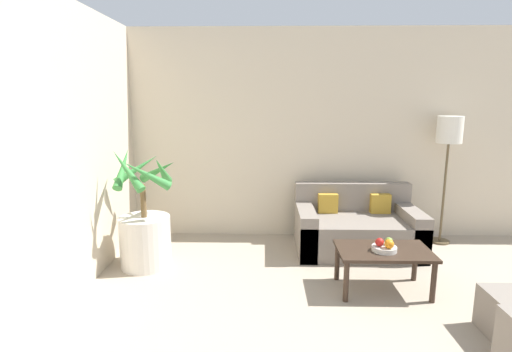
# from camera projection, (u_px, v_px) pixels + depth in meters

# --- Properties ---
(wall_back) EXTENTS (7.74, 0.06, 2.70)m
(wall_back) POSITION_uv_depth(u_px,v_px,m) (367.00, 135.00, 5.18)
(wall_back) COLOR beige
(wall_back) RESTS_ON ground_plane
(potted_palm) EXTENTS (0.73, 0.74, 1.32)m
(potted_palm) POSITION_uv_depth(u_px,v_px,m) (145.00, 230.00, 4.35)
(potted_palm) COLOR beige
(potted_palm) RESTS_ON ground_plane
(sofa_loveseat) EXTENTS (1.44, 0.87, 0.77)m
(sofa_loveseat) POSITION_uv_depth(u_px,v_px,m) (356.00, 229.00, 4.84)
(sofa_loveseat) COLOR gray
(sofa_loveseat) RESTS_ON ground_plane
(floor_lamp) EXTENTS (0.30, 0.30, 1.61)m
(floor_lamp) POSITION_uv_depth(u_px,v_px,m) (449.00, 137.00, 4.88)
(floor_lamp) COLOR brown
(floor_lamp) RESTS_ON ground_plane
(coffee_table) EXTENTS (0.87, 0.54, 0.42)m
(coffee_table) POSITION_uv_depth(u_px,v_px,m) (384.00, 255.00, 3.79)
(coffee_table) COLOR #38281E
(coffee_table) RESTS_ON ground_plane
(fruit_bowl) EXTENTS (0.23, 0.23, 0.05)m
(fruit_bowl) POSITION_uv_depth(u_px,v_px,m) (384.00, 249.00, 3.73)
(fruit_bowl) COLOR beige
(fruit_bowl) RESTS_ON coffee_table
(apple_red) EXTENTS (0.08, 0.08, 0.08)m
(apple_red) POSITION_uv_depth(u_px,v_px,m) (380.00, 242.00, 3.72)
(apple_red) COLOR red
(apple_red) RESTS_ON fruit_bowl
(apple_green) EXTENTS (0.07, 0.07, 0.07)m
(apple_green) POSITION_uv_depth(u_px,v_px,m) (389.00, 241.00, 3.76)
(apple_green) COLOR olive
(apple_green) RESTS_ON fruit_bowl
(orange_fruit) EXTENTS (0.09, 0.09, 0.09)m
(orange_fruit) POSITION_uv_depth(u_px,v_px,m) (389.00, 244.00, 3.66)
(orange_fruit) COLOR orange
(orange_fruit) RESTS_ON fruit_bowl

